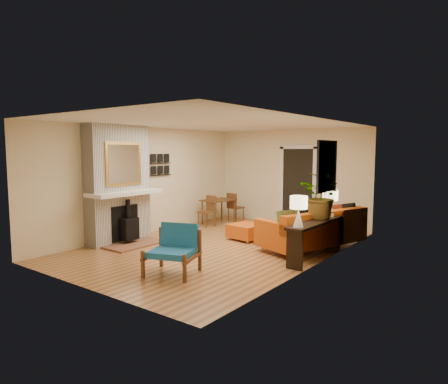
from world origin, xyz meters
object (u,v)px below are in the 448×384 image
Objects in this scene: ottoman at (247,231)px; lamp_near at (299,208)px; lamp_far at (330,200)px; houseplant at (322,196)px; console_table at (316,229)px; sofa at (315,230)px; dining_table at (220,204)px; blue_chair at (175,247)px.

lamp_near is (1.95, -1.34, 0.86)m from ottoman.
houseplant is at bearing -91.50° from lamp_far.
console_table is 3.43× the size of lamp_near.
sofa is 1.36× the size of console_table.
lamp_far is (0.00, 0.68, 0.49)m from console_table.
houseplant is at bearing -9.27° from ottoman.
sofa is 1.65m from lamp_near.
ottoman is 0.51× the size of dining_table.
houseplant is (3.64, -1.53, 0.63)m from dining_table.
dining_table is 4.49m from lamp_near.
blue_chair is 1.82× the size of lamp_far.
sofa is 3.16m from blue_chair.
lamp_near is (0.00, -0.73, 0.49)m from console_table.
sofa is 1.63m from ottoman.
ottoman is at bearing 98.26° from blue_chair.
lamp_near is 0.60× the size of houseplant.
sofa is at bearing 102.88° from lamp_near.
houseplant is (-0.01, -0.38, 0.11)m from lamp_far.
console_table is at bearing -90.00° from lamp_far.
lamp_near is at bearing -90.00° from lamp_far.
lamp_near is (0.34, -1.47, 0.66)m from sofa.
blue_chair is 1.09× the size of houseplant.
houseplant is at bearing -54.01° from sofa.
dining_table is 1.73× the size of houseplant.
blue_chair is 4.53m from dining_table.
ottoman is 2.13m from lamp_far.
houseplant reaches higher than lamp_far.
houseplant reaches higher than dining_table.
console_table is at bearing -65.69° from sofa.
dining_table is 0.85× the size of console_table.
dining_table reaches higher than ottoman.
lamp_near and lamp_far have the same top height.
dining_table is 4.00m from houseplant.
houseplant is at bearing -22.79° from dining_table.
ottoman is 1.48× the size of lamp_near.
lamp_far is at bearing -11.41° from sofa.
blue_chair is at bearing -118.45° from lamp_far.
console_table is 0.67m from houseplant.
houseplant is (0.33, -0.45, 0.78)m from sofa.
lamp_far is (3.65, -1.15, 0.52)m from dining_table.
lamp_far is at bearing 1.88° from ottoman.
blue_chair is (0.40, -2.79, 0.23)m from ottoman.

